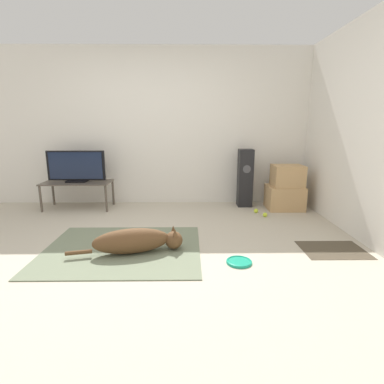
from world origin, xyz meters
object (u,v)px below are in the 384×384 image
object	(u,v)px
tv_stand	(78,185)
frisbee	(239,262)
dog	(137,241)
cardboard_box_upper	(288,176)
cardboard_box_lower	(284,197)
floor_speaker	(245,178)
tv	(76,167)
tennis_ball_by_boxes	(256,211)
tennis_ball_near_speaker	(265,215)

from	to	relation	value
tv_stand	frisbee	bearing A→B (deg)	-41.45
dog	frisbee	bearing A→B (deg)	-13.18
dog	cardboard_box_upper	bearing A→B (deg)	38.56
cardboard_box_lower	tv_stand	bearing A→B (deg)	178.77
dog	cardboard_box_lower	xyz separation A→B (m)	(2.08, 1.69, 0.05)
floor_speaker	tv_stand	world-z (taller)	floor_speaker
tv	tennis_ball_by_boxes	distance (m)	2.90
dog	cardboard_box_upper	xyz separation A→B (m)	(2.10, 1.67, 0.40)
cardboard_box_lower	tennis_ball_by_boxes	size ratio (longest dim) A/B	8.37
frisbee	cardboard_box_lower	size ratio (longest dim) A/B	0.46
tv_stand	cardboard_box_lower	bearing A→B (deg)	-1.23
frisbee	tennis_ball_near_speaker	bearing A→B (deg)	67.11
dog	tv_stand	world-z (taller)	tv_stand
cardboard_box_upper	floor_speaker	xyz separation A→B (m)	(-0.63, 0.20, -0.07)
cardboard_box_upper	tv	distance (m)	3.33
tennis_ball_by_boxes	floor_speaker	bearing A→B (deg)	104.29
floor_speaker	tennis_ball_by_boxes	xyz separation A→B (m)	(0.11, -0.42, -0.44)
cardboard_box_lower	frisbee	bearing A→B (deg)	-118.41
cardboard_box_lower	tv	size ratio (longest dim) A/B	0.61
frisbee	tv	size ratio (longest dim) A/B	0.28
tv_stand	tennis_ball_by_boxes	bearing A→B (deg)	-6.12
tv_stand	tennis_ball_near_speaker	bearing A→B (deg)	-10.03
frisbee	tennis_ball_near_speaker	distance (m)	1.62
tv	dog	bearing A→B (deg)	-55.07
tv_stand	tennis_ball_by_boxes	distance (m)	2.85
tv_stand	floor_speaker	bearing A→B (deg)	2.50
cardboard_box_upper	tennis_ball_near_speaker	size ratio (longest dim) A/B	7.03
frisbee	cardboard_box_lower	distance (m)	2.20
tv_stand	tennis_ball_near_speaker	xyz separation A→B (m)	(2.89, -0.51, -0.36)
tv	tennis_ball_near_speaker	world-z (taller)	tv
dog	frisbee	distance (m)	1.07
frisbee	tv_stand	world-z (taller)	tv_stand
tennis_ball_near_speaker	frisbee	bearing A→B (deg)	-112.89
cardboard_box_upper	tennis_ball_near_speaker	xyz separation A→B (m)	(-0.43, -0.43, -0.51)
cardboard_box_lower	tennis_ball_near_speaker	bearing A→B (deg)	-133.28
cardboard_box_lower	tennis_ball_by_boxes	bearing A→B (deg)	-155.42
cardboard_box_upper	tennis_ball_by_boxes	world-z (taller)	cardboard_box_upper
frisbee	tennis_ball_near_speaker	xyz separation A→B (m)	(0.63, 1.49, 0.02)
tv	tennis_ball_near_speaker	size ratio (longest dim) A/B	13.69
cardboard_box_lower	tv_stand	world-z (taller)	tv_stand
floor_speaker	tennis_ball_near_speaker	bearing A→B (deg)	-72.89
frisbee	tv_stand	distance (m)	3.05
floor_speaker	tv_stand	distance (m)	2.70
tv	tv_stand	bearing A→B (deg)	-90.00
cardboard_box_lower	tv	world-z (taller)	tv
frisbee	floor_speaker	bearing A→B (deg)	78.40
frisbee	tennis_ball_by_boxes	xyz separation A→B (m)	(0.54, 1.70, 0.02)
dog	cardboard_box_lower	distance (m)	2.68
floor_speaker	tv	world-z (taller)	floor_speaker
cardboard_box_lower	cardboard_box_upper	size ratio (longest dim) A/B	1.19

